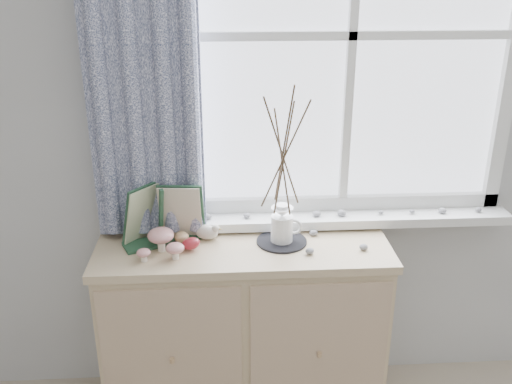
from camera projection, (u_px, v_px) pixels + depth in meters
room_shell at (471, 273)px, 0.54m from camera, size 4.04×4.04×2.62m
sideboard at (244, 331)px, 2.49m from camera, size 1.20×0.45×0.85m
botanical_book at (161, 216)px, 2.27m from camera, size 0.39×0.27×0.26m
toadstool_cluster at (162, 241)px, 2.23m from camera, size 0.18×0.16×0.10m
wooden_eggs at (182, 237)px, 2.33m from camera, size 0.14×0.18×0.07m
songbird_figurine at (206, 231)px, 2.36m from camera, size 0.15×0.11×0.07m
crocheted_doily at (282, 241)px, 2.35m from camera, size 0.21×0.21×0.01m
twig_pitcher at (283, 152)px, 2.20m from camera, size 0.27×0.27×0.68m
sideboard_pebbles at (317, 240)px, 2.34m from camera, size 0.33×0.23×0.02m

